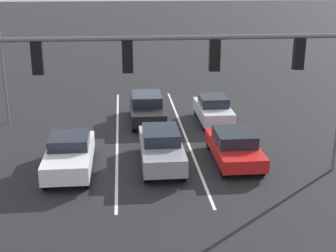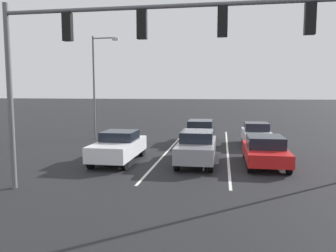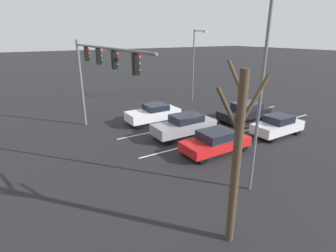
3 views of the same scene
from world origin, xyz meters
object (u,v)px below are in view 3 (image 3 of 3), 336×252
(car_white_rightlane_front, at_px, (154,113))
(car_silver_leftlane_second, at_px, (278,125))
(traffic_signal_gantry, at_px, (96,66))
(car_gray_midlane_front, at_px, (184,125))
(bare_tree_near, at_px, (237,155))
(car_red_leftlane_front, at_px, (216,141))
(street_lamp_right_shoulder, at_px, (195,61))
(car_black_midlane_second, at_px, (245,112))
(street_lamp_left_shoulder, at_px, (259,78))

(car_white_rightlane_front, relative_size, car_silver_leftlane_second, 1.11)
(car_silver_leftlane_second, relative_size, traffic_signal_gantry, 0.33)
(car_gray_midlane_front, distance_m, bare_tree_near, 10.61)
(car_silver_leftlane_second, xyz_separation_m, traffic_signal_gantry, (5.59, 11.32, 4.42))
(car_red_leftlane_front, bearing_deg, traffic_signal_gantry, 45.26)
(car_red_leftlane_front, xyz_separation_m, street_lamp_right_shoulder, (11.24, -6.77, 3.66))
(car_silver_leftlane_second, bearing_deg, traffic_signal_gantry, 63.73)
(car_silver_leftlane_second, bearing_deg, car_black_midlane_second, -9.63)
(car_silver_leftlane_second, xyz_separation_m, bare_tree_near, (-5.78, 10.40, 2.60))
(car_white_rightlane_front, distance_m, street_lamp_right_shoulder, 8.96)
(street_lamp_left_shoulder, bearing_deg, car_red_leftlane_front, -19.65)
(car_black_midlane_second, relative_size, traffic_signal_gantry, 0.39)
(traffic_signal_gantry, bearing_deg, car_gray_midlane_front, -111.19)
(car_white_rightlane_front, distance_m, car_silver_leftlane_second, 9.72)
(car_silver_leftlane_second, xyz_separation_m, street_lamp_left_shoulder, (-3.74, 7.22, 4.53))
(street_lamp_left_shoulder, bearing_deg, car_white_rightlane_front, -4.95)
(car_red_leftlane_front, relative_size, car_gray_midlane_front, 0.93)
(traffic_signal_gantry, bearing_deg, bare_tree_near, -175.40)
(car_black_midlane_second, relative_size, street_lamp_left_shoulder, 0.51)
(car_silver_leftlane_second, relative_size, bare_tree_near, 0.64)
(street_lamp_left_shoulder, height_order, bare_tree_near, street_lamp_left_shoulder)
(car_white_rightlane_front, bearing_deg, car_gray_midlane_front, -174.58)
(car_red_leftlane_front, xyz_separation_m, traffic_signal_gantry, (5.43, 5.48, 4.46))
(car_black_midlane_second, distance_m, bare_tree_near, 14.80)
(street_lamp_left_shoulder, bearing_deg, car_silver_leftlane_second, -62.65)
(car_red_leftlane_front, bearing_deg, car_gray_midlane_front, 0.74)
(street_lamp_left_shoulder, bearing_deg, car_black_midlane_second, -46.41)
(bare_tree_near, bearing_deg, car_red_leftlane_front, -37.61)
(traffic_signal_gantry, xyz_separation_m, street_lamp_left_shoulder, (-9.32, -4.09, 0.11))
(car_silver_leftlane_second, bearing_deg, street_lamp_left_shoulder, 117.35)
(car_white_rightlane_front, distance_m, car_gray_midlane_front, 3.99)
(car_red_leftlane_front, xyz_separation_m, car_black_midlane_second, (3.59, -6.47, 0.08))
(car_red_leftlane_front, relative_size, street_lamp_right_shoulder, 0.58)
(car_gray_midlane_front, bearing_deg, car_black_midlane_second, -87.64)
(street_lamp_right_shoulder, xyz_separation_m, bare_tree_near, (-17.17, 11.34, -1.03))
(car_black_midlane_second, xyz_separation_m, street_lamp_right_shoulder, (7.65, -0.30, 3.58))
(car_silver_leftlane_second, bearing_deg, car_gray_midlane_front, 59.39)
(street_lamp_left_shoulder, bearing_deg, street_lamp_right_shoulder, -28.35)
(traffic_signal_gantry, distance_m, street_lamp_right_shoulder, 13.58)
(traffic_signal_gantry, bearing_deg, car_white_rightlane_front, -69.83)
(car_red_leftlane_front, xyz_separation_m, street_lamp_left_shoulder, (-3.89, 1.39, 4.56))
(car_gray_midlane_front, height_order, car_black_midlane_second, car_gray_midlane_front)
(car_gray_midlane_front, xyz_separation_m, car_black_midlane_second, (0.27, -6.51, -0.02))
(car_silver_leftlane_second, distance_m, bare_tree_near, 12.18)
(car_silver_leftlane_second, height_order, traffic_signal_gantry, traffic_signal_gantry)
(car_black_midlane_second, bearing_deg, bare_tree_near, 130.78)
(car_white_rightlane_front, bearing_deg, traffic_signal_gantry, 110.17)
(bare_tree_near, bearing_deg, car_white_rightlane_front, -17.42)
(car_silver_leftlane_second, bearing_deg, street_lamp_right_shoulder, -4.71)
(car_gray_midlane_front, bearing_deg, traffic_signal_gantry, 68.81)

